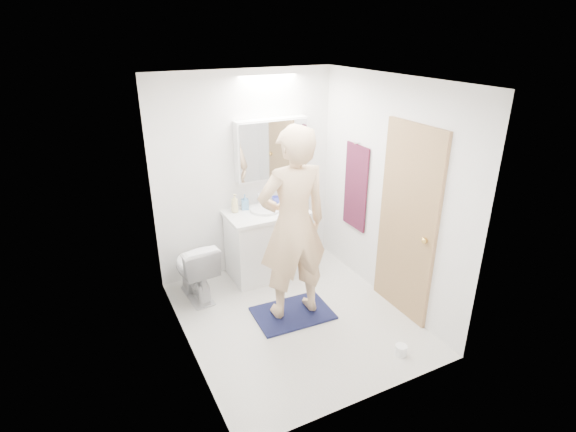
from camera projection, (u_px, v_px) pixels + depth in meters
floor at (294, 317)px, 4.67m from camera, size 2.50×2.50×0.00m
ceiling at (296, 80)px, 3.73m from camera, size 2.50×2.50×0.00m
wall_back at (246, 175)px, 5.23m from camera, size 2.50×0.00×2.50m
wall_front at (376, 272)px, 3.18m from camera, size 2.50×0.00×2.50m
wall_left at (180, 234)px, 3.75m from camera, size 0.00×2.50×2.50m
wall_right at (388, 194)px, 4.66m from camera, size 0.00×2.50×2.50m
vanity_cabinet at (267, 244)px, 5.37m from camera, size 0.90×0.55×0.78m
countertop at (266, 213)px, 5.21m from camera, size 0.95×0.58×0.04m
sink_basin at (265, 209)px, 5.22m from camera, size 0.36×0.36×0.03m
faucet at (259, 199)px, 5.35m from camera, size 0.02×0.02×0.16m
medicine_cabinet at (271, 149)px, 5.17m from camera, size 0.88×0.14×0.70m
mirror_panel at (274, 150)px, 5.11m from camera, size 0.84×0.01×0.66m
toilet at (194, 269)px, 4.90m from camera, size 0.44×0.71×0.70m
bath_rug at (293, 313)px, 4.72m from camera, size 0.82×0.59×0.02m
person at (293, 225)px, 4.31m from camera, size 0.74×0.50×1.98m
door at (407, 223)px, 4.44m from camera, size 0.04×0.80×2.00m
door_knob at (424, 241)px, 4.20m from camera, size 0.06×0.06×0.06m
towel at (356, 187)px, 5.14m from camera, size 0.02×0.42×1.00m
towel_hook at (358, 143)px, 4.93m from camera, size 0.07×0.02×0.02m
soap_bottle_a at (235, 203)px, 5.14m from camera, size 0.11×0.11×0.22m
soap_bottle_b at (245, 202)px, 5.23m from camera, size 0.10×0.10×0.18m
toothbrush_cup at (276, 200)px, 5.39m from camera, size 0.12×0.12×0.10m
toilet_paper_roll at (401, 350)px, 4.12m from camera, size 0.11×0.11×0.10m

